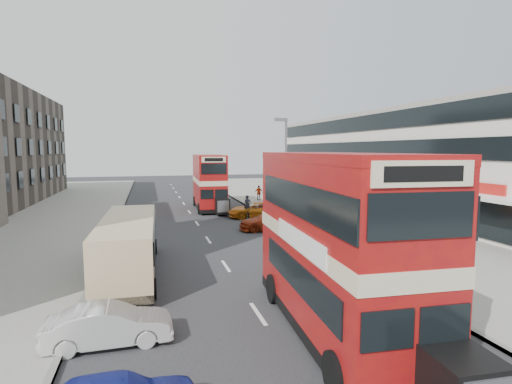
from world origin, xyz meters
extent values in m
plane|color=#28282B|center=(0.00, 0.00, 0.00)|extent=(160.00, 160.00, 0.00)
cube|color=#28282B|center=(0.00, 20.00, 0.01)|extent=(12.00, 90.00, 0.01)
cube|color=gray|center=(12.00, 20.00, 0.07)|extent=(12.00, 90.00, 0.15)
cube|color=gray|center=(-12.00, 20.00, 0.07)|extent=(12.00, 90.00, 0.15)
cube|color=gray|center=(-6.10, 20.00, 0.07)|extent=(0.20, 90.00, 0.16)
cube|color=gray|center=(6.10, 20.00, 0.07)|extent=(0.20, 90.00, 0.16)
cube|color=beige|center=(20.00, 22.00, 4.50)|extent=(8.00, 46.00, 9.00)
cube|color=black|center=(15.95, 22.00, 1.60)|extent=(0.10, 44.00, 2.40)
cube|color=gray|center=(20.00, 22.00, 9.10)|extent=(8.20, 46.20, 0.40)
cube|color=white|center=(15.10, 22.00, 3.00)|extent=(1.80, 44.00, 0.20)
cylinder|color=slate|center=(6.60, 18.00, 4.00)|extent=(0.16, 0.16, 8.00)
cube|color=slate|center=(6.20, 18.00, 8.00)|extent=(1.00, 0.20, 0.25)
cube|color=black|center=(1.99, 0.13, 0.38)|extent=(3.18, 8.73, 0.38)
cube|color=maroon|center=(1.99, 0.13, 1.67)|extent=(3.16, 8.73, 2.36)
cube|color=beige|center=(1.99, 0.13, 3.01)|extent=(3.20, 8.77, 0.48)
cube|color=maroon|center=(1.99, 0.13, 4.30)|extent=(3.16, 8.73, 2.26)
cube|color=maroon|center=(1.99, 0.13, 5.51)|extent=(3.18, 8.75, 0.27)
cube|color=black|center=(2.07, 27.43, 0.35)|extent=(2.81, 8.07, 0.35)
cube|color=maroon|center=(2.07, 27.43, 1.55)|extent=(2.79, 8.07, 2.20)
cube|color=beige|center=(2.07, 27.43, 2.79)|extent=(2.84, 8.11, 0.45)
cube|color=maroon|center=(2.07, 27.43, 3.99)|extent=(2.79, 8.07, 2.10)
cube|color=maroon|center=(2.07, 27.43, 5.12)|extent=(2.82, 8.09, 0.25)
cube|color=black|center=(2.52, 22.82, 0.90)|extent=(1.24, 1.24, 1.30)
cube|color=black|center=(-4.55, 7.91, 0.37)|extent=(2.53, 9.22, 0.37)
cube|color=#CEB185|center=(-4.55, 7.91, 1.42)|extent=(2.51, 9.22, 2.38)
imported|color=silver|center=(-4.82, 0.98, 0.60)|extent=(3.65, 1.33, 1.20)
imported|color=maroon|center=(4.90, 16.04, 0.69)|extent=(4.79, 2.09, 1.37)
imported|color=orange|center=(5.11, 21.46, 0.65)|extent=(4.82, 2.50, 1.30)
imported|color=gray|center=(7.72, 15.08, 1.10)|extent=(0.79, 0.63, 1.89)
imported|color=gray|center=(8.23, 31.65, 0.98)|extent=(0.98, 0.43, 1.65)
imported|color=gray|center=(4.28, 20.86, 0.49)|extent=(0.91, 1.96, 0.99)
imported|color=black|center=(4.28, 20.86, 1.17)|extent=(0.65, 0.47, 1.65)
camera|label=1|loc=(-3.60, -11.08, 5.75)|focal=28.17mm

